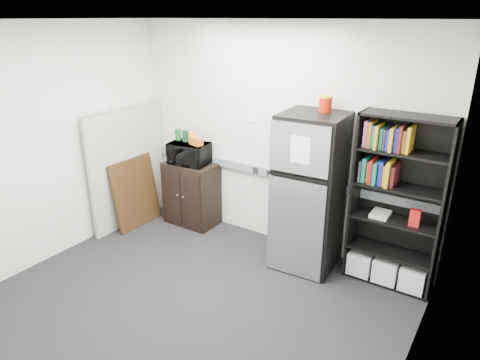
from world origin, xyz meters
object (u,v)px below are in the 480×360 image
(bookshelf, at_px, (397,205))
(cubicle_partition, at_px, (129,167))
(microwave, at_px, (189,153))
(cabinet, at_px, (192,193))
(refrigerator, at_px, (310,193))

(bookshelf, height_order, cubicle_partition, bookshelf)
(cubicle_partition, xyz_separation_m, microwave, (0.74, 0.40, 0.21))
(microwave, bearing_deg, cubicle_partition, -159.82)
(cabinet, height_order, microwave, microwave)
(cubicle_partition, distance_m, refrigerator, 2.55)
(cabinet, distance_m, refrigerator, 1.84)
(cubicle_partition, height_order, cabinet, cubicle_partition)
(bookshelf, distance_m, cubicle_partition, 3.46)
(microwave, relative_size, refrigerator, 0.29)
(cubicle_partition, distance_m, cabinet, 0.93)
(bookshelf, xyz_separation_m, refrigerator, (-0.91, -0.14, -0.02))
(bookshelf, distance_m, microwave, 2.69)
(bookshelf, bearing_deg, microwave, -178.29)
(cabinet, bearing_deg, cubicle_partition, -150.28)
(cubicle_partition, relative_size, microwave, 3.13)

